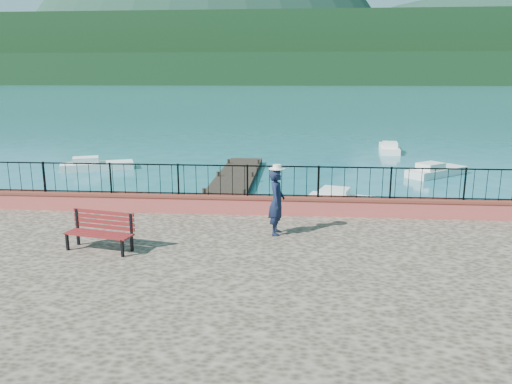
% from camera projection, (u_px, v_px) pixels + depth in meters
% --- Properties ---
extents(ground, '(2000.00, 2000.00, 0.00)m').
position_uv_depth(ground, '(245.00, 299.00, 12.47)').
color(ground, '#19596B').
rests_on(ground, ground).
extents(parapet, '(28.00, 0.46, 0.58)m').
position_uv_depth(parapet, '(257.00, 205.00, 15.72)').
color(parapet, '#B0453F').
rests_on(parapet, promenade).
extents(railing, '(27.00, 0.05, 0.95)m').
position_uv_depth(railing, '(257.00, 181.00, 15.55)').
color(railing, black).
rests_on(railing, parapet).
extents(dock, '(2.00, 16.00, 0.30)m').
position_uv_depth(dock, '(230.00, 188.00, 24.25)').
color(dock, '#2D231C').
rests_on(dock, ground).
extents(far_forest, '(900.00, 60.00, 18.00)m').
position_uv_depth(far_forest, '(297.00, 70.00, 301.54)').
color(far_forest, black).
rests_on(far_forest, ground).
extents(foothills, '(900.00, 120.00, 44.00)m').
position_uv_depth(foothills, '(297.00, 52.00, 356.80)').
color(foothills, black).
rests_on(foothills, ground).
extents(companion_hill, '(448.00, 384.00, 180.00)m').
position_uv_depth(companion_hill, '(502.00, 81.00, 538.09)').
color(companion_hill, '#142D23').
rests_on(companion_hill, ground).
extents(park_bench, '(1.81, 0.93, 0.96)m').
position_uv_depth(park_bench, '(100.00, 239.00, 12.42)').
color(park_bench, black).
rests_on(park_bench, promenade).
extents(person, '(0.48, 0.69, 1.82)m').
position_uv_depth(person, '(277.00, 202.00, 13.56)').
color(person, black).
rests_on(person, promenade).
extents(hat, '(0.44, 0.44, 0.12)m').
position_uv_depth(hat, '(277.00, 167.00, 13.33)').
color(hat, white).
rests_on(hat, person).
extents(boat_1, '(3.48, 2.18, 0.80)m').
position_uv_depth(boat_1, '(346.00, 198.00, 21.17)').
color(boat_1, silver).
rests_on(boat_1, ground).
extents(boat_2, '(3.84, 3.44, 0.80)m').
position_uv_depth(boat_2, '(437.00, 169.00, 27.84)').
color(boat_2, silver).
rests_on(boat_2, ground).
extents(boat_3, '(4.32, 2.78, 0.80)m').
position_uv_depth(boat_3, '(97.00, 163.00, 29.65)').
color(boat_3, white).
rests_on(boat_3, ground).
extents(boat_5, '(1.78, 4.42, 0.80)m').
position_uv_depth(boat_5, '(389.00, 146.00, 36.70)').
color(boat_5, silver).
rests_on(boat_5, ground).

